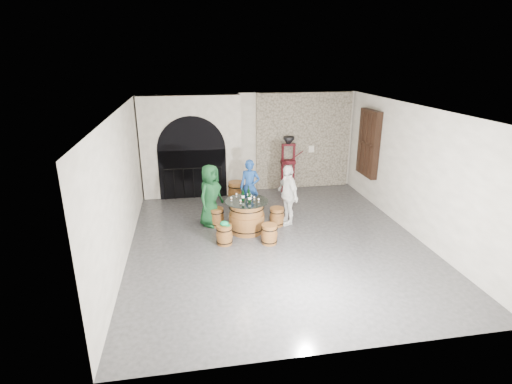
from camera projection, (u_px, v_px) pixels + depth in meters
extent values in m
plane|color=#2E2E30|center=(276.00, 240.00, 9.87)|extent=(8.00, 8.00, 0.00)
plane|color=silver|center=(250.00, 143.00, 13.06)|extent=(8.00, 0.00, 8.00)
plane|color=silver|center=(339.00, 261.00, 5.62)|extent=(8.00, 0.00, 8.00)
plane|color=silver|center=(122.00, 186.00, 8.77)|extent=(0.00, 8.00, 8.00)
plane|color=silver|center=(414.00, 171.00, 9.91)|extent=(0.00, 8.00, 8.00)
plane|color=beige|center=(278.00, 109.00, 8.82)|extent=(8.00, 8.00, 0.00)
cube|color=gray|center=(303.00, 141.00, 13.30)|extent=(3.20, 0.12, 3.18)
cube|color=silver|center=(191.00, 147.00, 12.52)|extent=(3.10, 0.50, 3.18)
cube|color=black|center=(193.00, 174.00, 12.55)|extent=(2.10, 0.03, 1.55)
cylinder|color=black|center=(192.00, 150.00, 12.29)|extent=(2.10, 0.03, 2.10)
cylinder|color=black|center=(193.00, 168.00, 12.42)|extent=(1.79, 0.04, 0.04)
cylinder|color=black|center=(165.00, 185.00, 12.44)|extent=(0.02, 0.02, 0.98)
cylinder|color=black|center=(174.00, 184.00, 12.48)|extent=(0.02, 0.02, 0.98)
cylinder|color=black|center=(184.00, 184.00, 12.53)|extent=(0.02, 0.02, 0.98)
cylinder|color=black|center=(194.00, 183.00, 12.58)|extent=(0.02, 0.02, 0.98)
cylinder|color=black|center=(203.00, 183.00, 12.63)|extent=(0.02, 0.02, 0.98)
cylinder|color=black|center=(212.00, 182.00, 12.68)|extent=(0.02, 0.02, 0.98)
cylinder|color=black|center=(222.00, 182.00, 12.73)|extent=(0.02, 0.02, 0.98)
cube|color=black|center=(369.00, 143.00, 12.06)|extent=(0.20, 1.10, 2.00)
cube|color=black|center=(367.00, 143.00, 12.05)|extent=(0.06, 0.88, 1.76)
cube|color=black|center=(368.00, 143.00, 12.06)|extent=(0.22, 0.92, 0.06)
cube|color=black|center=(372.00, 145.00, 11.79)|extent=(0.22, 0.06, 1.80)
cube|color=black|center=(368.00, 143.00, 12.06)|extent=(0.22, 0.06, 1.80)
cube|color=black|center=(364.00, 141.00, 12.33)|extent=(0.22, 0.06, 1.80)
cylinder|color=brown|center=(247.00, 217.00, 10.22)|extent=(0.85, 0.85, 0.81)
cylinder|color=brown|center=(247.00, 217.00, 10.22)|extent=(0.91, 0.91, 0.18)
torus|color=black|center=(247.00, 227.00, 10.31)|extent=(0.91, 0.91, 0.02)
torus|color=black|center=(247.00, 207.00, 10.14)|extent=(0.91, 0.91, 0.02)
cylinder|color=brown|center=(247.00, 202.00, 10.09)|extent=(0.87, 0.87, 0.02)
cylinder|color=black|center=(247.00, 201.00, 10.08)|extent=(1.11, 1.11, 0.01)
cylinder|color=brown|center=(217.00, 217.00, 10.63)|extent=(0.37, 0.37, 0.47)
cylinder|color=brown|center=(217.00, 217.00, 10.63)|extent=(0.39, 0.39, 0.10)
torus|color=black|center=(217.00, 223.00, 10.68)|extent=(0.40, 0.40, 0.02)
torus|color=black|center=(217.00, 212.00, 10.58)|extent=(0.40, 0.40, 0.02)
cylinder|color=brown|center=(216.00, 209.00, 10.55)|extent=(0.37, 0.37, 0.02)
cylinder|color=brown|center=(249.00, 210.00, 11.12)|extent=(0.37, 0.37, 0.47)
cylinder|color=brown|center=(249.00, 210.00, 11.12)|extent=(0.39, 0.39, 0.10)
torus|color=black|center=(249.00, 215.00, 11.17)|extent=(0.40, 0.40, 0.02)
torus|color=black|center=(249.00, 205.00, 11.07)|extent=(0.40, 0.40, 0.02)
cylinder|color=brown|center=(249.00, 202.00, 11.04)|extent=(0.37, 0.37, 0.02)
cylinder|color=brown|center=(277.00, 217.00, 10.66)|extent=(0.37, 0.37, 0.47)
cylinder|color=brown|center=(277.00, 217.00, 10.66)|extent=(0.39, 0.39, 0.10)
torus|color=black|center=(277.00, 222.00, 10.71)|extent=(0.40, 0.40, 0.02)
torus|color=black|center=(277.00, 211.00, 10.60)|extent=(0.40, 0.40, 0.02)
cylinder|color=brown|center=(277.00, 208.00, 10.58)|extent=(0.37, 0.37, 0.02)
cylinder|color=brown|center=(269.00, 234.00, 9.62)|extent=(0.37, 0.37, 0.47)
cylinder|color=brown|center=(269.00, 234.00, 9.62)|extent=(0.39, 0.39, 0.10)
torus|color=black|center=(269.00, 240.00, 9.68)|extent=(0.40, 0.40, 0.02)
torus|color=black|center=(269.00, 228.00, 9.57)|extent=(0.40, 0.40, 0.02)
cylinder|color=brown|center=(269.00, 225.00, 9.54)|extent=(0.37, 0.37, 0.02)
cylinder|color=brown|center=(224.00, 235.00, 9.60)|extent=(0.37, 0.37, 0.47)
cylinder|color=brown|center=(224.00, 235.00, 9.60)|extent=(0.39, 0.39, 0.10)
torus|color=black|center=(225.00, 241.00, 9.65)|extent=(0.40, 0.40, 0.02)
torus|color=black|center=(224.00, 229.00, 9.54)|extent=(0.40, 0.40, 0.02)
cylinder|color=brown|center=(224.00, 226.00, 9.52)|extent=(0.37, 0.37, 0.02)
ellipsoid|color=#0C8748|center=(224.00, 223.00, 9.50)|extent=(0.20, 0.20, 0.11)
cylinder|color=#0C8748|center=(228.00, 225.00, 9.50)|extent=(0.13, 0.13, 0.01)
imported|color=#103C1C|center=(210.00, 195.00, 10.50)|extent=(0.94, 0.96, 1.67)
imported|color=navy|center=(250.00, 187.00, 11.31)|extent=(0.66, 0.55, 1.57)
imported|color=white|center=(287.00, 195.00, 10.60)|extent=(0.63, 1.02, 1.63)
cylinder|color=black|center=(243.00, 196.00, 10.07)|extent=(0.07, 0.07, 0.22)
cylinder|color=white|center=(243.00, 197.00, 10.07)|extent=(0.08, 0.08, 0.06)
cone|color=black|center=(243.00, 192.00, 10.03)|extent=(0.07, 0.07, 0.05)
cylinder|color=black|center=(243.00, 189.00, 10.01)|extent=(0.03, 0.03, 0.07)
cylinder|color=black|center=(250.00, 198.00, 9.96)|extent=(0.07, 0.07, 0.22)
cylinder|color=white|center=(250.00, 198.00, 9.96)|extent=(0.08, 0.08, 0.06)
cone|color=black|center=(249.00, 193.00, 9.92)|extent=(0.07, 0.07, 0.05)
cylinder|color=black|center=(249.00, 191.00, 9.90)|extent=(0.03, 0.03, 0.07)
cylinder|color=black|center=(249.00, 194.00, 10.24)|extent=(0.07, 0.07, 0.22)
cylinder|color=white|center=(249.00, 194.00, 10.25)|extent=(0.08, 0.08, 0.06)
cone|color=black|center=(248.00, 189.00, 10.20)|extent=(0.07, 0.07, 0.05)
cylinder|color=black|center=(248.00, 187.00, 10.18)|extent=(0.03, 0.03, 0.07)
cylinder|color=brown|center=(236.00, 193.00, 12.20)|extent=(0.47, 0.47, 0.67)
cylinder|color=brown|center=(236.00, 193.00, 12.20)|extent=(0.51, 0.51, 0.15)
torus|color=black|center=(236.00, 200.00, 12.27)|extent=(0.52, 0.52, 0.02)
torus|color=black|center=(236.00, 186.00, 12.12)|extent=(0.52, 0.52, 0.02)
cylinder|color=brown|center=(236.00, 182.00, 12.08)|extent=(0.48, 0.48, 0.02)
cube|color=#4B0C16|center=(287.00, 189.00, 13.48)|extent=(0.50, 0.40, 0.10)
cube|color=#4B0C16|center=(288.00, 162.00, 13.17)|extent=(0.45, 0.29, 0.12)
cube|color=#4B0C16|center=(289.00, 145.00, 12.98)|extent=(0.45, 0.12, 0.07)
cylinder|color=black|center=(288.00, 174.00, 13.30)|extent=(0.05, 0.05, 0.96)
cylinder|color=black|center=(289.00, 138.00, 12.91)|extent=(0.36, 0.36, 0.09)
cone|color=black|center=(289.00, 142.00, 12.95)|extent=(0.36, 0.36, 0.19)
cube|color=#4B0C16|center=(282.00, 167.00, 13.19)|extent=(0.07, 0.07, 1.54)
cube|color=#4B0C16|center=(294.00, 166.00, 13.26)|extent=(0.07, 0.07, 1.54)
cylinder|color=#4B0C16|center=(297.00, 155.00, 13.11)|extent=(0.41, 0.03, 0.30)
cube|color=silver|center=(311.00, 149.00, 13.35)|extent=(0.18, 0.10, 0.22)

